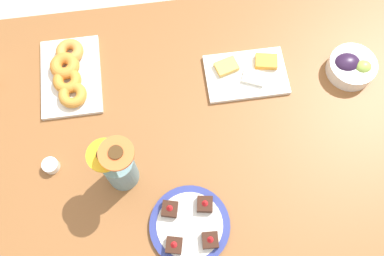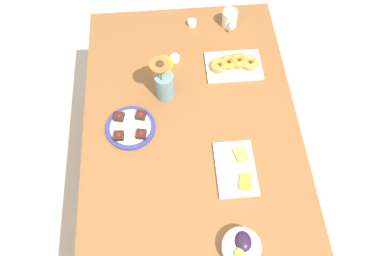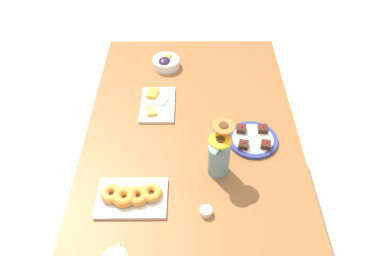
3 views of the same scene
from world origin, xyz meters
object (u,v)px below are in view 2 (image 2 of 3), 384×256
at_px(cheese_platter, 237,169).
at_px(jam_cup_berry, 192,23).
at_px(coffee_mug, 230,19).
at_px(grape_bowl, 241,247).
at_px(flower_vase, 165,84).
at_px(croissant_platter, 234,64).
at_px(dining_table, 192,141).
at_px(jam_cup_honey, 175,58).
at_px(dessert_plate, 131,127).

relative_size(cheese_platter, jam_cup_berry, 5.42).
xyz_separation_m(coffee_mug, grape_bowl, (1.18, -0.11, -0.02)).
xyz_separation_m(jam_cup_berry, flower_vase, (0.45, -0.17, 0.08)).
bearing_deg(croissant_platter, cheese_platter, -6.89).
relative_size(coffee_mug, cheese_platter, 0.45).
bearing_deg(jam_cup_berry, dining_table, -4.84).
distance_m(grape_bowl, croissant_platter, 0.90).
bearing_deg(jam_cup_berry, coffee_mug, 84.50).
distance_m(coffee_mug, jam_cup_honey, 0.38).
bearing_deg(dessert_plate, jam_cup_berry, 151.69).
relative_size(coffee_mug, croissant_platter, 0.41).
height_order(jam_cup_honey, flower_vase, flower_vase).
relative_size(coffee_mug, grape_bowl, 0.77).
bearing_deg(flower_vase, dining_table, 26.72).
bearing_deg(croissant_platter, jam_cup_honey, -102.69).
distance_m(dining_table, jam_cup_berry, 0.68).
relative_size(grape_bowl, flower_vase, 0.58).
distance_m(dining_table, flower_vase, 0.30).
xyz_separation_m(grape_bowl, dessert_plate, (-0.58, -0.42, -0.02)).
bearing_deg(coffee_mug, dining_table, -21.67).
xyz_separation_m(cheese_platter, jam_cup_honey, (-0.63, -0.23, 0.00)).
xyz_separation_m(cheese_platter, croissant_platter, (-0.56, 0.07, 0.01)).
bearing_deg(jam_cup_honey, croissant_platter, 77.31).
distance_m(jam_cup_berry, dessert_plate, 0.71).
distance_m(croissant_platter, dessert_plate, 0.61).
bearing_deg(dessert_plate, coffee_mug, 138.36).
relative_size(coffee_mug, jam_cup_honey, 2.42).
bearing_deg(grape_bowl, cheese_platter, 174.54).
height_order(croissant_platter, dessert_plate, dessert_plate).
relative_size(dining_table, jam_cup_berry, 33.33).
xyz_separation_m(grape_bowl, jam_cup_berry, (-1.20, -0.09, -0.01)).
relative_size(cheese_platter, dessert_plate, 1.13).
distance_m(dining_table, croissant_platter, 0.45).
height_order(dining_table, flower_vase, flower_vase).
bearing_deg(jam_cup_berry, cheese_platter, 7.79).
height_order(jam_cup_honey, jam_cup_berry, same).
bearing_deg(jam_cup_honey, dining_table, 6.84).
xyz_separation_m(dining_table, jam_cup_honey, (-0.43, -0.05, 0.10)).
bearing_deg(grape_bowl, croissant_platter, 173.64).
bearing_deg(flower_vase, croissant_platter, 112.23).
height_order(dining_table, jam_cup_berry, jam_cup_berry).
relative_size(grape_bowl, jam_cup_berry, 3.15).
height_order(dessert_plate, flower_vase, flower_vase).
relative_size(grape_bowl, jam_cup_honey, 3.15).
bearing_deg(cheese_platter, croissant_platter, 173.11).
distance_m(dining_table, cheese_platter, 0.28).
relative_size(dining_table, grape_bowl, 10.58).
distance_m(grape_bowl, jam_cup_honey, 0.98).
height_order(cheese_platter, dessert_plate, dessert_plate).
relative_size(cheese_platter, flower_vase, 1.00).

